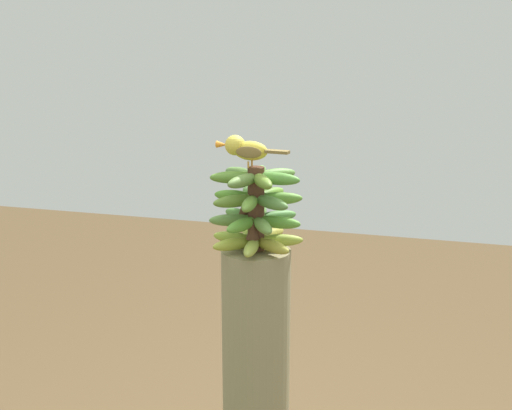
# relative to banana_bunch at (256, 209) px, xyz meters

# --- Properties ---
(banana_bunch) EXTENTS (0.26, 0.26, 0.23)m
(banana_bunch) POSITION_rel_banana_bunch_xyz_m (0.00, 0.00, 0.00)
(banana_bunch) COLOR #4C2D1E
(banana_bunch) RESTS_ON banana_tree
(perched_bird) EXTENTS (0.06, 0.21, 0.08)m
(perched_bird) POSITION_rel_banana_bunch_xyz_m (-0.00, 0.03, 0.17)
(perched_bird) COLOR #C68933
(perched_bird) RESTS_ON banana_bunch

